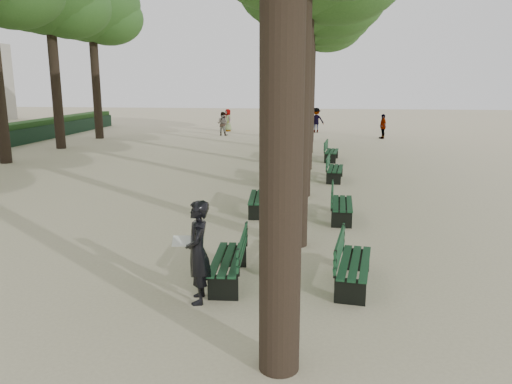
# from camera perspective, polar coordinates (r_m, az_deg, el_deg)

# --- Properties ---
(ground) EXTENTS (120.00, 120.00, 0.00)m
(ground) POSITION_cam_1_polar(r_m,az_deg,el_deg) (8.80, -6.36, -11.83)
(ground) COLOR beige
(ground) RESTS_ON ground
(tree_central_5) EXTENTS (6.00, 6.00, 9.95)m
(tree_central_5) POSITION_cam_1_polar(r_m,az_deg,el_deg) (31.06, 6.46, 19.95)
(tree_central_5) COLOR #33261C
(tree_central_5) RESTS_ON ground
(tree_far_5) EXTENTS (6.00, 6.00, 10.45)m
(tree_far_5) POSITION_cam_1_polar(r_m,az_deg,el_deg) (34.09, -18.36, 19.59)
(tree_far_5) COLOR #33261C
(tree_far_5) RESTS_ON ground
(bench_left_0) EXTENTS (0.66, 1.83, 0.92)m
(bench_left_0) POSITION_cam_1_polar(r_m,az_deg,el_deg) (9.26, -3.18, -8.69)
(bench_left_0) COLOR black
(bench_left_0) RESTS_ON ground
(bench_left_1) EXTENTS (0.69, 1.83, 0.92)m
(bench_left_1) POSITION_cam_1_polar(r_m,az_deg,el_deg) (13.99, 0.37, -1.29)
(bench_left_1) COLOR black
(bench_left_1) RESTS_ON ground
(bench_left_2) EXTENTS (0.70, 1.84, 0.92)m
(bench_left_2) POSITION_cam_1_polar(r_m,az_deg,el_deg) (18.48, 1.99, 2.11)
(bench_left_2) COLOR black
(bench_left_2) RESTS_ON ground
(bench_left_3) EXTENTS (0.60, 1.81, 0.92)m
(bench_left_3) POSITION_cam_1_polar(r_m,az_deg,el_deg) (23.48, 3.06, 4.35)
(bench_left_3) COLOR black
(bench_left_3) RESTS_ON ground
(bench_right_0) EXTENTS (0.81, 1.86, 0.92)m
(bench_right_0) POSITION_cam_1_polar(r_m,az_deg,el_deg) (9.24, 11.08, -8.95)
(bench_right_0) COLOR black
(bench_right_0) RESTS_ON ground
(bench_right_1) EXTENTS (0.65, 1.82, 0.92)m
(bench_right_1) POSITION_cam_1_polar(r_m,az_deg,el_deg) (13.48, 9.77, -2.02)
(bench_right_1) COLOR black
(bench_right_1) RESTS_ON ground
(bench_right_2) EXTENTS (0.73, 1.84, 0.92)m
(bench_right_2) POSITION_cam_1_polar(r_m,az_deg,el_deg) (18.79, 9.00, 2.14)
(bench_right_2) COLOR black
(bench_right_2) RESTS_ON ground
(bench_right_3) EXTENTS (0.75, 1.85, 0.92)m
(bench_right_3) POSITION_cam_1_polar(r_m,az_deg,el_deg) (23.45, 8.61, 4.21)
(bench_right_3) COLOR black
(bench_right_3) RESTS_ON ground
(man_with_map) EXTENTS (0.67, 0.75, 1.74)m
(man_with_map) POSITION_cam_1_polar(r_m,az_deg,el_deg) (8.33, -6.66, -6.83)
(man_with_map) COLOR black
(man_with_map) RESTS_ON ground
(pedestrian_b) EXTENTS (1.17, 0.52, 1.75)m
(pedestrian_b) POSITION_cam_1_polar(r_m,az_deg,el_deg) (36.36, 6.89, 8.15)
(pedestrian_b) COLOR #262628
(pedestrian_b) RESTS_ON ground
(pedestrian_d) EXTENTS (0.74, 0.83, 1.62)m
(pedestrian_d) POSITION_cam_1_polar(r_m,az_deg,el_deg) (37.06, -3.22, 8.20)
(pedestrian_d) COLOR #262628
(pedestrian_d) RESTS_ON ground
(pedestrian_a) EXTENTS (0.83, 0.52, 1.59)m
(pedestrian_a) POSITION_cam_1_polar(r_m,az_deg,el_deg) (34.11, -3.84, 7.79)
(pedestrian_a) COLOR #262628
(pedestrian_a) RESTS_ON ground
(pedestrian_c) EXTENTS (0.51, 0.96, 1.57)m
(pedestrian_c) POSITION_cam_1_polar(r_m,az_deg,el_deg) (33.18, 14.29, 7.28)
(pedestrian_c) COLOR #262628
(pedestrian_c) RESTS_ON ground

